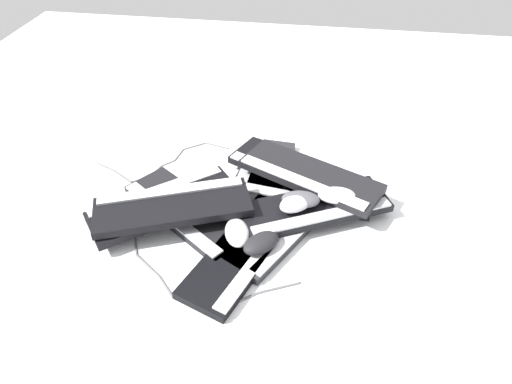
% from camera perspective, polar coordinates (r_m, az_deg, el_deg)
% --- Properties ---
extents(ground_plane, '(3.20, 3.20, 0.00)m').
position_cam_1_polar(ground_plane, '(1.38, 2.40, -2.90)').
color(ground_plane, white).
extents(keyboard_0, '(0.44, 0.38, 0.03)m').
position_cam_1_polar(keyboard_0, '(1.38, -8.78, -2.46)').
color(keyboard_0, black).
rests_on(keyboard_0, ground).
extents(keyboard_1, '(0.30, 0.46, 0.03)m').
position_cam_1_polar(keyboard_1, '(1.26, -1.44, -7.29)').
color(keyboard_1, black).
rests_on(keyboard_1, ground).
extents(keyboard_2, '(0.35, 0.46, 0.03)m').
position_cam_1_polar(keyboard_2, '(1.33, 3.53, -3.97)').
color(keyboard_2, '#232326').
rests_on(keyboard_2, ground).
extents(keyboard_3, '(0.46, 0.21, 0.03)m').
position_cam_1_polar(keyboard_3, '(1.45, 5.77, 0.24)').
color(keyboard_3, black).
rests_on(keyboard_3, ground).
extents(keyboard_4, '(0.18, 0.45, 0.03)m').
position_cam_1_polar(keyboard_4, '(1.49, 0.56, 1.57)').
color(keyboard_4, '#232326').
rests_on(keyboard_4, ground).
extents(keyboard_5, '(0.46, 0.32, 0.03)m').
position_cam_1_polar(keyboard_5, '(1.48, 4.97, 2.62)').
color(keyboard_5, black).
rests_on(keyboard_5, keyboard_3).
extents(keyboard_6, '(0.44, 0.40, 0.03)m').
position_cam_1_polar(keyboard_6, '(1.38, -11.39, -1.46)').
color(keyboard_6, black).
rests_on(keyboard_6, keyboard_0).
extents(keyboard_7, '(0.46, 0.30, 0.03)m').
position_cam_1_polar(keyboard_7, '(1.32, -10.35, -1.73)').
color(keyboard_7, black).
rests_on(keyboard_7, keyboard_6).
extents(keyboard_8, '(0.46, 0.33, 0.03)m').
position_cam_1_polar(keyboard_8, '(1.35, 7.36, -1.99)').
color(keyboard_8, black).
rests_on(keyboard_8, keyboard_2).
extents(keyboard_9, '(0.46, 0.32, 0.03)m').
position_cam_1_polar(keyboard_9, '(1.41, 6.74, 2.02)').
color(keyboard_9, black).
rests_on(keyboard_9, keyboard_5).
extents(mouse_0, '(0.11, 0.07, 0.04)m').
position_cam_1_polar(mouse_0, '(1.32, 5.61, -0.92)').
color(mouse_0, '#4C4C51').
rests_on(mouse_0, keyboard_8).
extents(mouse_1, '(0.12, 0.08, 0.04)m').
position_cam_1_polar(mouse_1, '(1.34, 10.07, -0.41)').
color(mouse_1, silver).
rests_on(mouse_1, keyboard_8).
extents(mouse_2, '(0.12, 0.13, 0.04)m').
position_cam_1_polar(mouse_2, '(1.23, 0.65, -6.37)').
color(mouse_2, black).
rests_on(mouse_2, keyboard_1).
extents(mouse_3, '(0.10, 0.12, 0.04)m').
position_cam_1_polar(mouse_3, '(1.25, -2.40, -5.09)').
color(mouse_3, silver).
rests_on(mouse_3, keyboard_1).
extents(mouse_4, '(0.13, 0.12, 0.04)m').
position_cam_1_polar(mouse_4, '(1.30, 5.09, -1.32)').
color(mouse_4, '#B7B7BC').
rests_on(mouse_4, keyboard_8).
extents(cable_0, '(0.49, 0.40, 0.01)m').
position_cam_1_polar(cable_0, '(1.26, -8.72, -8.59)').
color(cable_0, '#59595B').
rests_on(cable_0, ground).
extents(cable_1, '(0.44, 0.27, 0.01)m').
position_cam_1_polar(cable_1, '(1.62, -11.66, 3.80)').
color(cable_1, '#59595B').
rests_on(cable_1, ground).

